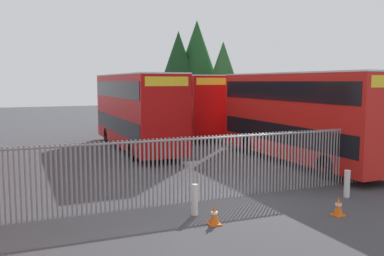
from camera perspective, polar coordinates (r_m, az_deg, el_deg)
ground_plane at (r=22.14m, az=-4.04°, el=-4.10°), size 100.00×100.00×0.00m
palisade_fence at (r=14.08m, az=0.99°, el=-5.23°), size 15.12×0.14×2.35m
double_decker_bus_near_gate at (r=21.16m, az=14.37°, el=1.86°), size 2.54×10.81×4.42m
double_decker_bus_behind_fence_left at (r=24.83m, az=-7.55°, el=2.63°), size 2.54×10.81×4.42m
double_decker_bus_behind_fence_right at (r=33.66m, az=7.44°, el=3.59°), size 2.54×10.81×4.42m
double_decker_bus_far_back at (r=31.55m, az=-1.55°, el=3.46°), size 2.54×10.81×4.42m
bollard_near_left at (r=12.80m, az=0.36°, el=-9.66°), size 0.20×0.20×0.95m
bollard_center_front at (r=15.66m, az=20.22°, el=-7.08°), size 0.20×0.20×0.95m
traffic_cone_by_gate at (r=12.04m, az=3.03°, el=-11.63°), size 0.34×0.34×0.59m
traffic_cone_mid_forecourt at (r=13.52m, az=19.18°, el=-9.96°), size 0.34×0.34×0.59m
tree_tall_back at (r=42.69m, az=-1.83°, el=8.64°), size 4.55×4.55×8.98m
tree_short_side at (r=43.78m, az=0.67°, el=9.64°), size 5.10×5.10×10.18m
tree_mid_row at (r=40.83m, az=4.23°, el=7.60°), size 4.00×4.00×7.78m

